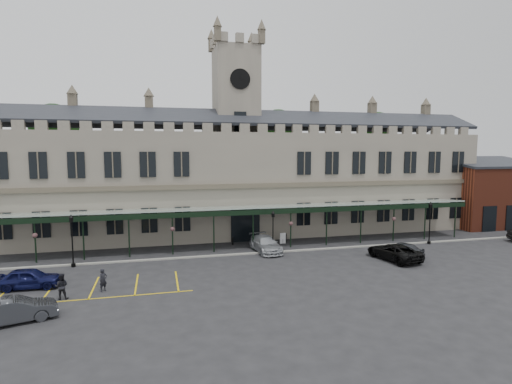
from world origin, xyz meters
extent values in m
plane|color=black|center=(0.00, 0.00, 0.00)|extent=(140.00, 140.00, 0.00)
cube|color=slate|center=(0.00, 16.00, 6.00)|extent=(60.00, 10.00, 12.00)
cube|color=brown|center=(0.00, 10.82, 6.20)|extent=(60.00, 0.35, 0.50)
cube|color=black|center=(0.00, 13.50, 13.80)|extent=(60.00, 4.77, 2.20)
cube|color=black|center=(0.00, 18.50, 13.80)|extent=(60.00, 4.77, 2.20)
cube|color=black|center=(0.00, 10.90, 1.90)|extent=(3.20, 0.18, 3.80)
cube|color=slate|center=(0.00, 16.00, 11.00)|extent=(5.00, 5.00, 22.00)
cylinder|color=silver|center=(0.00, 13.44, 18.00)|extent=(2.20, 0.12, 2.20)
cylinder|color=black|center=(0.00, 13.37, 18.00)|extent=(2.30, 0.04, 2.30)
cube|color=black|center=(0.00, 13.44, 13.00)|extent=(1.40, 0.12, 2.80)
cube|color=#8C9E93|center=(0.00, 9.00, 4.10)|extent=(50.00, 4.00, 0.40)
cube|color=black|center=(0.00, 7.00, 3.85)|extent=(50.00, 0.18, 0.50)
cube|color=maroon|center=(34.00, 13.00, 4.00)|extent=(12.00, 8.00, 8.00)
cube|color=black|center=(34.00, 13.00, 8.50)|extent=(12.40, 8.36, 1.47)
cube|color=gray|center=(0.00, 5.50, 0.06)|extent=(60.00, 0.40, 0.12)
cylinder|color=#332314|center=(-22.00, 25.00, 6.00)|extent=(0.70, 0.70, 12.00)
sphere|color=black|center=(-22.00, 25.00, 13.00)|extent=(6.00, 6.00, 6.00)
cylinder|color=#332314|center=(8.00, 25.00, 6.00)|extent=(0.70, 0.70, 12.00)
sphere|color=black|center=(8.00, 25.00, 13.00)|extent=(6.00, 6.00, 6.00)
cylinder|color=#332314|center=(24.00, 25.00, 6.00)|extent=(0.70, 0.70, 12.00)
sphere|color=black|center=(24.00, 25.00, 13.00)|extent=(6.00, 6.00, 6.00)
cylinder|color=black|center=(-16.51, 4.99, 0.15)|extent=(0.36, 0.36, 0.30)
cylinder|color=black|center=(-16.51, 4.99, 1.98)|extent=(0.12, 0.12, 3.96)
cube|color=black|center=(-16.51, 4.99, 4.11)|extent=(0.28, 0.28, 0.40)
cone|color=black|center=(-16.51, 4.99, 4.46)|extent=(0.44, 0.44, 0.30)
cylinder|color=black|center=(1.61, 5.57, 0.13)|extent=(0.32, 0.32, 0.27)
cylinder|color=black|center=(1.61, 5.57, 1.79)|extent=(0.11, 0.11, 3.59)
cube|color=black|center=(1.61, 5.57, 3.72)|extent=(0.25, 0.25, 0.36)
cone|color=black|center=(1.61, 5.57, 4.04)|extent=(0.39, 0.39, 0.27)
cylinder|color=black|center=(18.97, 5.05, 0.15)|extent=(0.36, 0.36, 0.30)
cylinder|color=black|center=(18.97, 5.05, 1.97)|extent=(0.12, 0.12, 3.95)
cube|color=black|center=(18.97, 5.05, 4.10)|extent=(0.28, 0.28, 0.39)
cone|color=black|center=(18.97, 5.05, 4.44)|extent=(0.43, 0.43, 0.30)
cube|color=#F34B07|center=(13.50, 2.99, 0.02)|extent=(0.39, 0.39, 0.04)
cone|color=#F34B07|center=(13.50, 2.99, 0.36)|extent=(0.45, 0.45, 0.72)
cylinder|color=silver|center=(13.50, 2.99, 0.46)|extent=(0.30, 0.30, 0.10)
cylinder|color=black|center=(3.72, 8.98, 0.24)|extent=(0.06, 0.06, 0.48)
cube|color=silver|center=(3.72, 8.98, 0.58)|extent=(0.67, 0.12, 1.15)
cylinder|color=black|center=(-1.66, 9.67, 0.43)|extent=(0.15, 0.15, 0.86)
cylinder|color=black|center=(4.20, 9.41, 0.49)|extent=(0.17, 0.17, 0.98)
imported|color=#0D103A|center=(-18.53, -0.05, 0.75)|extent=(4.44, 1.92, 1.49)
imported|color=#303236|center=(-17.50, -6.29, 0.74)|extent=(4.73, 2.85, 1.47)
imported|color=#A2A5AA|center=(1.00, 6.09, 0.77)|extent=(2.58, 5.45, 1.54)
imported|color=black|center=(11.66, 0.35, 0.75)|extent=(3.46, 5.78, 1.50)
imported|color=#303236|center=(13.00, 1.25, 0.71)|extent=(3.55, 4.41, 1.41)
imported|color=black|center=(-13.20, -2.01, 0.82)|extent=(0.70, 0.69, 1.63)
imported|color=black|center=(-15.74, -2.94, 0.89)|extent=(0.89, 0.71, 1.78)
camera|label=1|loc=(-9.23, -31.42, 9.99)|focal=28.00mm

